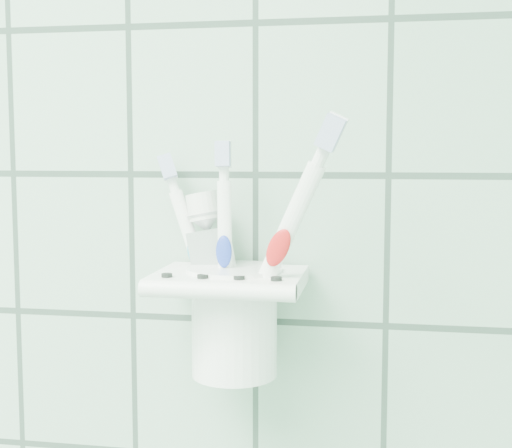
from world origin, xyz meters
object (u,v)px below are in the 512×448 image
toothbrush_blue (226,254)px  toothbrush_orange (225,231)px  toothpaste_tube (230,264)px  holder_bracket (230,282)px  cup (234,316)px  toothbrush_pink (231,252)px

toothbrush_blue → toothbrush_orange: 0.02m
toothpaste_tube → toothbrush_blue: bearing=-104.2°
toothbrush_orange → toothpaste_tube: (-0.00, 0.02, -0.03)m
holder_bracket → toothbrush_blue: (-0.00, -0.00, 0.02)m
cup → toothpaste_tube: (-0.01, 0.01, 0.04)m
holder_bracket → toothbrush_orange: size_ratio=0.54×
toothbrush_orange → toothpaste_tube: toothbrush_orange is taller
toothbrush_blue → toothbrush_pink: bearing=80.7°
holder_bracket → toothbrush_orange: 0.04m
toothbrush_pink → toothbrush_blue: 0.01m
cup → toothbrush_blue: 0.05m
holder_bracket → toothbrush_blue: toothbrush_blue is taller
toothbrush_blue → toothpaste_tube: size_ratio=1.22×
toothbrush_pink → toothbrush_orange: size_ratio=0.83×
holder_bracket → toothbrush_pink: 0.02m
holder_bracket → toothpaste_tube: toothpaste_tube is taller
holder_bracket → cup: size_ratio=1.32×
cup → toothbrush_orange: 0.07m
holder_bracket → cup: (0.00, 0.00, -0.03)m
cup → toothpaste_tube: size_ratio=0.60×
holder_bracket → toothbrush_pink: bearing=98.4°
toothbrush_pink → toothbrush_orange: bearing=-112.4°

